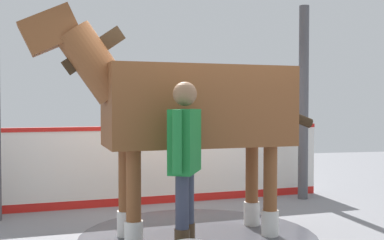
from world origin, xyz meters
TOP-DOWN VIEW (x-y plane):
  - ground_plane at (0.00, 0.00)m, footprint 16.00×16.00m
  - wet_patch at (-0.33, 0.01)m, footprint 2.77×2.77m
  - barrier_wall at (1.56, 0.23)m, footprint 0.73×5.46m
  - roof_post_far at (1.45, -2.11)m, footprint 0.16×0.16m
  - horse at (-0.34, 0.12)m, footprint 1.16×3.47m
  - handler at (-1.17, 0.31)m, footprint 0.65×0.41m

SIDE VIEW (x-z plane):
  - ground_plane at x=0.00m, z-range -0.02..0.00m
  - wet_patch at x=-0.33m, z-range 0.00..0.00m
  - barrier_wall at x=1.56m, z-range -0.04..1.16m
  - handler at x=-1.17m, z-range 0.15..1.90m
  - horse at x=-0.34m, z-range 0.19..2.78m
  - roof_post_far at x=1.45m, z-range 0.00..3.12m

